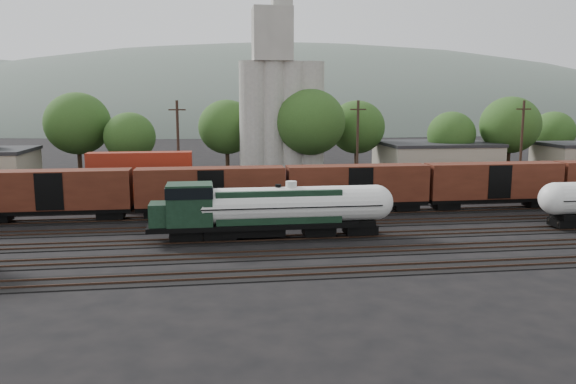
{
  "coord_description": "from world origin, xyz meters",
  "views": [
    {
      "loc": [
        -8.23,
        -52.22,
        11.86
      ],
      "look_at": [
        -0.43,
        2.0,
        3.0
      ],
      "focal_mm": 35.0,
      "sensor_mm": 36.0,
      "label": 1
    }
  ],
  "objects": [
    {
      "name": "tank_car_a",
      "position": [
        -1.16,
        -5.0,
        2.82
      ],
      "size": [
        18.22,
        3.26,
        4.77
      ],
      "color": "silver",
      "rests_on": "ground"
    },
    {
      "name": "tracks",
      "position": [
        0.0,
        0.0,
        0.05
      ],
      "size": [
        180.0,
        33.2,
        0.2
      ],
      "color": "black",
      "rests_on": "ground"
    },
    {
      "name": "tree_band",
      "position": [
        -2.02,
        38.15,
        7.64
      ],
      "size": [
        164.49,
        18.36,
        14.53
      ],
      "color": "black",
      "rests_on": "ground"
    },
    {
      "name": "ground",
      "position": [
        0.0,
        0.0,
        0.0
      ],
      "size": [
        600.0,
        600.0,
        0.0
      ],
      "primitive_type": "plane",
      "color": "black"
    },
    {
      "name": "green_locomotive",
      "position": [
        -5.42,
        -5.0,
        2.69
      ],
      "size": [
        17.9,
        3.16,
        4.74
      ],
      "color": "black",
      "rests_on": "ground"
    },
    {
      "name": "boxcar_string",
      "position": [
        15.12,
        5.0,
        3.12
      ],
      "size": [
        184.4,
        2.9,
        4.2
      ],
      "color": "black",
      "rests_on": "ground"
    },
    {
      "name": "grain_silo",
      "position": [
        3.28,
        36.0,
        11.26
      ],
      "size": [
        13.4,
        5.0,
        29.0
      ],
      "color": "#A29F94",
      "rests_on": "ground"
    },
    {
      "name": "distant_hills",
      "position": [
        23.92,
        260.0,
        -20.56
      ],
      "size": [
        860.0,
        286.0,
        130.0
      ],
      "color": "#59665B",
      "rests_on": "ground"
    },
    {
      "name": "container_wall",
      "position": [
        -2.65,
        15.0,
        2.24
      ],
      "size": [
        160.0,
        2.6,
        5.8
      ],
      "color": "black",
      "rests_on": "ground"
    },
    {
      "name": "industrial_sheds",
      "position": [
        6.63,
        35.25,
        2.56
      ],
      "size": [
        119.38,
        17.26,
        5.1
      ],
      "color": "#9E937F",
      "rests_on": "ground"
    },
    {
      "name": "utility_poles",
      "position": [
        0.0,
        22.0,
        6.21
      ],
      "size": [
        122.2,
        0.36,
        12.0
      ],
      "color": "black",
      "rests_on": "ground"
    },
    {
      "name": "orange_locomotive",
      "position": [
        -10.61,
        10.0,
        2.29
      ],
      "size": [
        15.91,
        2.65,
        3.98
      ],
      "color": "black",
      "rests_on": "ground"
    }
  ]
}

